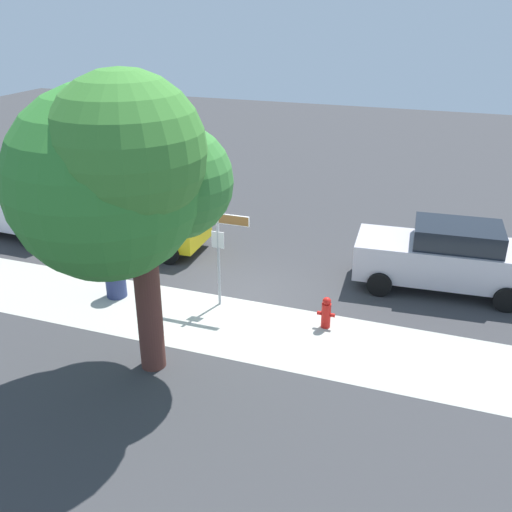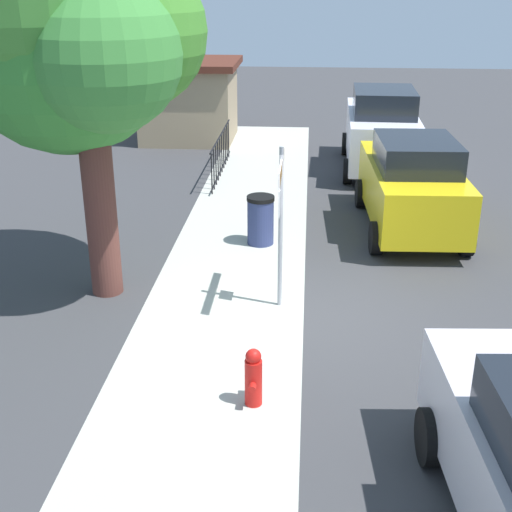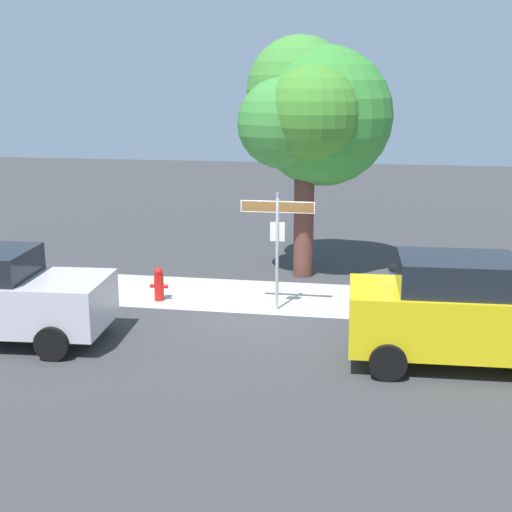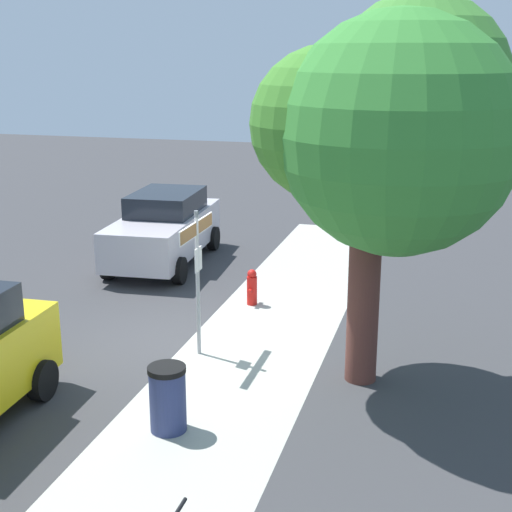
{
  "view_description": "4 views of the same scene",
  "coord_description": "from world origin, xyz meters",
  "px_view_note": "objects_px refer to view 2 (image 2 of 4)",
  "views": [
    {
      "loc": [
        -4.76,
        12.1,
        7.04
      ],
      "look_at": [
        -0.44,
        -0.05,
        1.25
      ],
      "focal_mm": 40.26,
      "sensor_mm": 36.0,
      "label": 1
    },
    {
      "loc": [
        -9.59,
        0.01,
        5.03
      ],
      "look_at": [
        -0.55,
        0.71,
        1.23
      ],
      "focal_mm": 47.94,
      "sensor_mm": 36.0,
      "label": 2
    },
    {
      "loc": [
        2.4,
        -14.23,
        4.88
      ],
      "look_at": [
        0.01,
        -0.25,
        1.36
      ],
      "focal_mm": 49.0,
      "sensor_mm": 36.0,
      "label": 3
    },
    {
      "loc": [
        11.66,
        4.58,
        5.22
      ],
      "look_at": [
        -0.49,
        1.22,
        1.65
      ],
      "focal_mm": 50.75,
      "sensor_mm": 36.0,
      "label": 4
    }
  ],
  "objects_px": {
    "street_sign": "(281,196)",
    "fire_hydrant": "(253,377)",
    "car_white": "(381,130)",
    "trash_bin": "(261,220)",
    "car_yellow": "(412,184)",
    "utility_shed": "(189,100)",
    "shade_tree": "(71,31)"
  },
  "relations": [
    {
      "from": "car_yellow",
      "to": "fire_hydrant",
      "type": "xyz_separation_m",
      "value": [
        -6.49,
        2.74,
        -0.6
      ]
    },
    {
      "from": "street_sign",
      "to": "shade_tree",
      "type": "bearing_deg",
      "value": 82.85
    },
    {
      "from": "street_sign",
      "to": "shade_tree",
      "type": "height_order",
      "value": "shade_tree"
    },
    {
      "from": "fire_hydrant",
      "to": "trash_bin",
      "type": "relative_size",
      "value": 0.8
    },
    {
      "from": "shade_tree",
      "to": "trash_bin",
      "type": "xyz_separation_m",
      "value": [
        2.28,
        -2.66,
        -3.71
      ]
    },
    {
      "from": "shade_tree",
      "to": "trash_bin",
      "type": "bearing_deg",
      "value": -49.34
    },
    {
      "from": "car_white",
      "to": "utility_shed",
      "type": "bearing_deg",
      "value": 62.92
    },
    {
      "from": "shade_tree",
      "to": "trash_bin",
      "type": "relative_size",
      "value": 6.21
    },
    {
      "from": "trash_bin",
      "to": "shade_tree",
      "type": "bearing_deg",
      "value": 130.66
    },
    {
      "from": "car_yellow",
      "to": "car_white",
      "type": "distance_m",
      "value": 4.7
    },
    {
      "from": "street_sign",
      "to": "car_white",
      "type": "height_order",
      "value": "street_sign"
    },
    {
      "from": "car_white",
      "to": "trash_bin",
      "type": "distance_m",
      "value": 6.43
    },
    {
      "from": "car_yellow",
      "to": "utility_shed",
      "type": "distance_m",
      "value": 9.84
    },
    {
      "from": "trash_bin",
      "to": "car_yellow",
      "type": "bearing_deg",
      "value": -71.15
    },
    {
      "from": "street_sign",
      "to": "fire_hydrant",
      "type": "distance_m",
      "value": 3.15
    },
    {
      "from": "shade_tree",
      "to": "car_yellow",
      "type": "bearing_deg",
      "value": -59.76
    },
    {
      "from": "fire_hydrant",
      "to": "utility_shed",
      "type": "bearing_deg",
      "value": 12.58
    },
    {
      "from": "street_sign",
      "to": "trash_bin",
      "type": "height_order",
      "value": "street_sign"
    },
    {
      "from": "car_yellow",
      "to": "trash_bin",
      "type": "height_order",
      "value": "car_yellow"
    },
    {
      "from": "car_yellow",
      "to": "fire_hydrant",
      "type": "bearing_deg",
      "value": 154.96
    },
    {
      "from": "car_white",
      "to": "trash_bin",
      "type": "height_order",
      "value": "car_white"
    },
    {
      "from": "street_sign",
      "to": "trash_bin",
      "type": "relative_size",
      "value": 2.67
    },
    {
      "from": "car_yellow",
      "to": "shade_tree",
      "type": "bearing_deg",
      "value": 118.08
    },
    {
      "from": "utility_shed",
      "to": "trash_bin",
      "type": "height_order",
      "value": "utility_shed"
    },
    {
      "from": "shade_tree",
      "to": "fire_hydrant",
      "type": "bearing_deg",
      "value": -136.95
    },
    {
      "from": "utility_shed",
      "to": "fire_hydrant",
      "type": "xyz_separation_m",
      "value": [
        -14.34,
        -3.2,
        -0.88
      ]
    },
    {
      "from": "car_white",
      "to": "car_yellow",
      "type": "bearing_deg",
      "value": -175.92
    },
    {
      "from": "car_white",
      "to": "fire_hydrant",
      "type": "xyz_separation_m",
      "value": [
        -11.19,
        2.54,
        -0.7
      ]
    },
    {
      "from": "fire_hydrant",
      "to": "trash_bin",
      "type": "height_order",
      "value": "trash_bin"
    },
    {
      "from": "car_yellow",
      "to": "fire_hydrant",
      "type": "height_order",
      "value": "car_yellow"
    },
    {
      "from": "car_white",
      "to": "utility_shed",
      "type": "height_order",
      "value": "utility_shed"
    },
    {
      "from": "car_yellow",
      "to": "trash_bin",
      "type": "xyz_separation_m",
      "value": [
        -1.04,
        3.04,
        -0.49
      ]
    }
  ]
}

